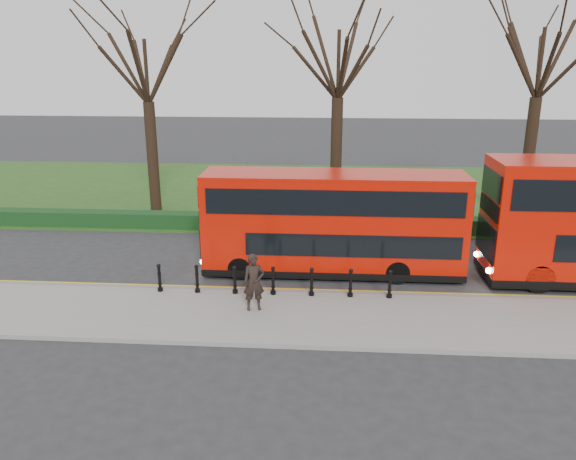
{
  "coord_description": "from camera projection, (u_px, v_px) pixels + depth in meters",
  "views": [
    {
      "loc": [
        1.53,
        -19.83,
        8.36
      ],
      "look_at": [
        0.1,
        0.5,
        2.0
      ],
      "focal_mm": 35.0,
      "sensor_mm": 36.0,
      "label": 1
    }
  ],
  "objects": [
    {
      "name": "tree_left",
      "position": [
        146.0,
        64.0,
        29.17
      ],
      "size": [
        6.98,
        6.98,
        10.91
      ],
      "color": "black",
      "rests_on": "ground"
    },
    {
      "name": "pavement",
      "position": [
        278.0,
        317.0,
        18.59
      ],
      "size": [
        60.0,
        4.0,
        0.15
      ],
      "primitive_type": "cube",
      "color": "gray",
      "rests_on": "ground"
    },
    {
      "name": "hedge",
      "position": [
        295.0,
        223.0,
        27.83
      ],
      "size": [
        60.0,
        0.9,
        0.8
      ],
      "primitive_type": "cube",
      "color": "black",
      "rests_on": "ground"
    },
    {
      "name": "ground",
      "position": [
        285.0,
        284.0,
        21.47
      ],
      "size": [
        120.0,
        120.0,
        0.0
      ],
      "primitive_type": "plane",
      "color": "#28282B",
      "rests_on": "ground"
    },
    {
      "name": "grass_verge",
      "position": [
        302.0,
        192.0,
        35.75
      ],
      "size": [
        60.0,
        18.0,
        0.06
      ],
      "primitive_type": "cube",
      "color": "#294818",
      "rests_on": "ground"
    },
    {
      "name": "kerb",
      "position": [
        282.0,
        292.0,
        20.5
      ],
      "size": [
        60.0,
        0.25,
        0.16
      ],
      "primitive_type": "cube",
      "color": "slate",
      "rests_on": "ground"
    },
    {
      "name": "bus_lead",
      "position": [
        333.0,
        224.0,
        22.01
      ],
      "size": [
        10.17,
        2.34,
        4.04
      ],
      "color": "#C21204",
      "rests_on": "ground"
    },
    {
      "name": "tree_mid",
      "position": [
        339.0,
        57.0,
        28.39
      ],
      "size": [
        7.3,
        7.3,
        11.41
      ],
      "color": "black",
      "rests_on": "ground"
    },
    {
      "name": "tree_right",
      "position": [
        542.0,
        55.0,
        27.7
      ],
      "size": [
        7.36,
        7.36,
        11.51
      ],
      "color": "black",
      "rests_on": "ground"
    },
    {
      "name": "pedestrian",
      "position": [
        254.0,
        282.0,
        18.68
      ],
      "size": [
        0.81,
        0.63,
        1.96
      ],
      "primitive_type": "imported",
      "rotation": [
        0.0,
        0.0,
        0.25
      ],
      "color": "black",
      "rests_on": "pavement"
    },
    {
      "name": "yellow_line_inner",
      "position": [
        284.0,
        289.0,
        20.99
      ],
      "size": [
        60.0,
        0.1,
        0.01
      ],
      "primitive_type": "cube",
      "color": "yellow",
      "rests_on": "ground"
    },
    {
      "name": "bollard_row",
      "position": [
        273.0,
        281.0,
        20.01
      ],
      "size": [
        8.42,
        0.15,
        1.0
      ],
      "color": "black",
      "rests_on": "pavement"
    },
    {
      "name": "yellow_line_outer",
      "position": [
        283.0,
        291.0,
        20.8
      ],
      "size": [
        60.0,
        0.1,
        0.01
      ],
      "primitive_type": "cube",
      "color": "yellow",
      "rests_on": "ground"
    }
  ]
}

